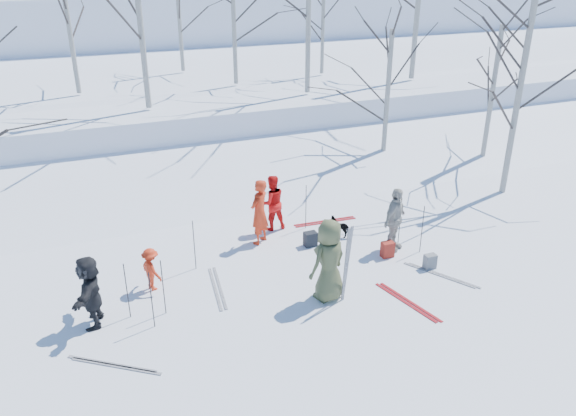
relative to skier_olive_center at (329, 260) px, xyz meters
name	(u,v)px	position (x,y,z in m)	size (l,w,h in m)	color
ground	(311,280)	(-0.05, 0.83, -0.98)	(120.00, 120.00, 0.00)	white
snow_ramp	(229,177)	(-0.05, 7.83, -0.83)	(70.00, 9.50, 1.40)	white
snow_plateau	(171,92)	(-0.05, 17.83, 0.02)	(70.00, 18.00, 2.20)	white
far_hill	(118,25)	(-0.05, 38.83, 1.02)	(90.00, 30.00, 6.00)	white
skier_olive_center	(329,260)	(0.00, 0.00, 0.00)	(0.96, 0.63, 1.97)	#464D2E
skier_red_north	(259,212)	(-0.55, 3.16, -0.07)	(0.67, 0.44, 1.84)	red
skier_redor_behind	(272,203)	(0.05, 3.83, -0.17)	(0.79, 0.62, 1.63)	red
skier_red_seated	(151,269)	(-3.68, 1.88, -0.45)	(0.69, 0.40, 1.07)	red
skier_cream_east	(395,219)	(2.64, 1.47, -0.11)	(1.02, 0.43, 1.75)	beige
skier_grey_west	(90,291)	(-5.08, 0.97, -0.17)	(1.51, 0.48, 1.63)	black
dog	(341,227)	(1.69, 2.70, -0.71)	(0.29, 0.64, 0.54)	black
upright_ski_left	(346,265)	(0.29, -0.28, -0.03)	(0.07, 0.02, 1.90)	silver
upright_ski_right	(348,262)	(0.38, -0.18, -0.03)	(0.07, 0.02, 1.90)	silver
ski_pair_a	(217,288)	(-2.27, 1.32, -0.97)	(0.42, 1.91, 0.02)	silver
ski_pair_b	(441,275)	(3.03, -0.18, -0.97)	(1.11, 1.75, 0.02)	silver
ski_pair_c	(408,302)	(1.61, -0.87, -0.97)	(0.62, 1.90, 0.02)	maroon
ski_pair_d	(114,365)	(-4.86, -0.58, -0.97)	(1.66, 1.27, 0.02)	silver
ski_pair_e	(325,222)	(1.66, 3.63, -0.97)	(1.91, 0.31, 0.02)	maroon
ski_pole_a	(306,207)	(0.96, 3.49, -0.31)	(0.02, 0.02, 1.34)	black
ski_pole_b	(152,300)	(-3.91, 0.37, -0.31)	(0.02, 0.02, 1.34)	black
ski_pole_c	(127,291)	(-4.35, 0.93, -0.31)	(0.02, 0.02, 1.34)	black
ski_pole_d	(400,221)	(2.96, 1.70, -0.31)	(0.02, 0.02, 1.34)	black
ski_pole_e	(194,245)	(-2.53, 2.42, -0.31)	(0.02, 0.02, 1.34)	black
ski_pole_f	(163,287)	(-3.60, 0.78, -0.31)	(0.02, 0.02, 1.34)	black
ski_pole_g	(422,229)	(3.23, 1.05, -0.31)	(0.02, 0.02, 1.34)	black
backpack_red	(388,249)	(2.28, 1.15, -0.77)	(0.32, 0.22, 0.42)	maroon
backpack_grey	(430,261)	(2.97, 0.24, -0.79)	(0.30, 0.20, 0.38)	slate
backpack_dark	(310,239)	(0.65, 2.45, -0.78)	(0.34, 0.24, 0.40)	black
birch_plateau_a	(179,16)	(0.46, 16.83, 3.67)	(4.04, 4.04, 4.91)	silver
birch_plateau_b	(234,23)	(1.93, 13.16, 3.66)	(4.03, 4.03, 4.90)	silver
birch_plateau_c	(139,9)	(-2.17, 10.46, 4.56)	(5.29, 5.29, 6.69)	silver
birch_plateau_e	(323,28)	(6.25, 13.82, 3.22)	(3.41, 3.41, 4.02)	silver
birch_plateau_g	(308,13)	(4.09, 10.56, 4.22)	(4.80, 4.80, 6.00)	silver
birch_plateau_i	(68,18)	(-4.37, 13.81, 4.05)	(4.57, 4.57, 5.67)	silver
birch_edge_b	(518,101)	(8.14, 3.51, 2.08)	(4.89, 4.89, 6.14)	silver
birch_edge_c	(492,97)	(9.34, 6.01, 1.54)	(4.13, 4.13, 5.04)	silver
birch_edge_e	(387,101)	(5.66, 7.10, 1.48)	(4.05, 4.05, 4.94)	silver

